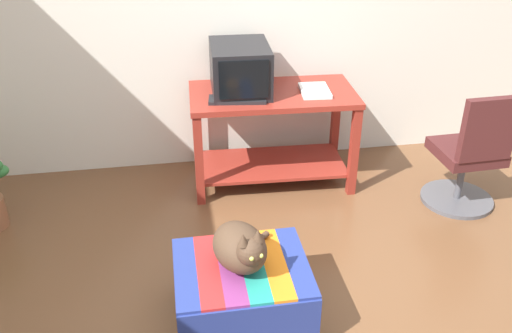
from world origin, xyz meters
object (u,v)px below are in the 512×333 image
at_px(tv_monitor, 240,69).
at_px(cat, 241,247).
at_px(ottoman_with_blanket, 242,292).
at_px(book, 315,91).
at_px(desk, 272,122).
at_px(office_chair, 470,158).
at_px(keyboard, 237,100).

height_order(tv_monitor, cat, tv_monitor).
bearing_deg(cat, ottoman_with_blanket, 39.14).
relative_size(book, cat, 0.63).
relative_size(desk, ottoman_with_blanket, 1.75).
height_order(desk, office_chair, office_chair).
height_order(book, ottoman_with_blanket, book).
distance_m(book, ottoman_with_blanket, 1.68).
xyz_separation_m(desk, office_chair, (1.30, -0.59, -0.11)).
bearing_deg(ottoman_with_blanket, keyboard, 82.97).
bearing_deg(cat, keyboard, 66.20).
distance_m(desk, cat, 1.52).
bearing_deg(cat, desk, 56.42).
bearing_deg(ottoman_with_blanket, book, 62.10).
height_order(tv_monitor, book, tv_monitor).
height_order(desk, tv_monitor, tv_monitor).
distance_m(tv_monitor, ottoman_with_blanket, 1.69).
relative_size(desk, book, 4.39).
bearing_deg(desk, book, -8.91).
xyz_separation_m(tv_monitor, book, (0.53, -0.12, -0.15)).
distance_m(book, cat, 1.60).
bearing_deg(keyboard, book, 14.68).
distance_m(desk, keyboard, 0.40).
xyz_separation_m(keyboard, book, (0.58, 0.07, 0.00)).
bearing_deg(tv_monitor, book, -10.54).
bearing_deg(keyboard, ottoman_with_blanket, -89.38).
bearing_deg(book, cat, -113.26).
distance_m(desk, ottoman_with_blanket, 1.55).
bearing_deg(keyboard, desk, 32.82).
relative_size(keyboard, cat, 0.90).
bearing_deg(tv_monitor, desk, -12.64).
distance_m(desk, tv_monitor, 0.47).
height_order(desk, keyboard, keyboard).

